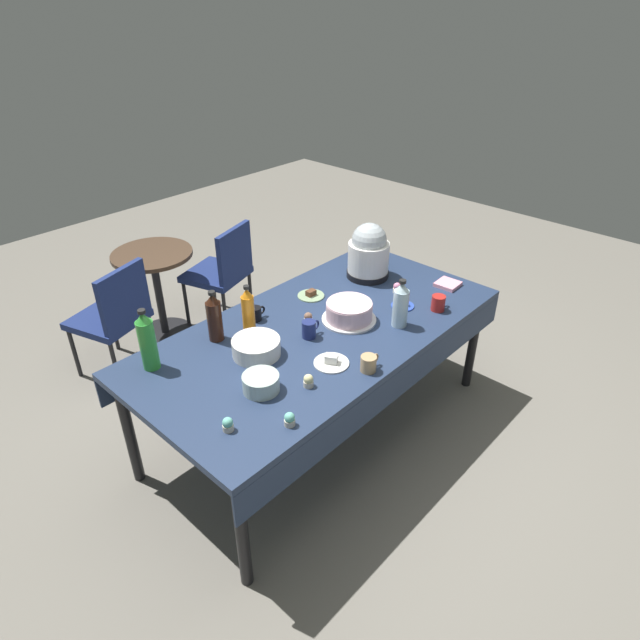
# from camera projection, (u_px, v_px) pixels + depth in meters

# --- Properties ---
(ground) EXTENTS (9.00, 9.00, 0.00)m
(ground) POSITION_uv_depth(u_px,v_px,m) (320.00, 426.00, 3.50)
(ground) COLOR slate
(potluck_table) EXTENTS (2.20, 1.10, 0.75)m
(potluck_table) POSITION_uv_depth(u_px,v_px,m) (320.00, 336.00, 3.14)
(potluck_table) COLOR navy
(potluck_table) RESTS_ON ground
(frosted_layer_cake) EXTENTS (0.32, 0.32, 0.12)m
(frosted_layer_cake) POSITION_uv_depth(u_px,v_px,m) (349.00, 312.00, 3.14)
(frosted_layer_cake) COLOR silver
(frosted_layer_cake) RESTS_ON potluck_table
(slow_cooker) EXTENTS (0.28, 0.28, 0.37)m
(slow_cooker) POSITION_uv_depth(u_px,v_px,m) (369.00, 252.00, 3.56)
(slow_cooker) COLOR black
(slow_cooker) RESTS_ON potluck_table
(glass_salad_bowl) EXTENTS (0.18, 0.18, 0.09)m
(glass_salad_bowl) POSITION_uv_depth(u_px,v_px,m) (261.00, 383.00, 2.60)
(glass_salad_bowl) COLOR #B2C6BC
(glass_salad_bowl) RESTS_ON potluck_table
(ceramic_snack_bowl) EXTENTS (0.26, 0.26, 0.09)m
(ceramic_snack_bowl) POSITION_uv_depth(u_px,v_px,m) (256.00, 347.00, 2.85)
(ceramic_snack_bowl) COLOR silver
(ceramic_snack_bowl) RESTS_ON potluck_table
(dessert_plate_sage) EXTENTS (0.17, 0.17, 0.04)m
(dessert_plate_sage) POSITION_uv_depth(u_px,v_px,m) (311.00, 295.00, 3.41)
(dessert_plate_sage) COLOR #8CA87F
(dessert_plate_sage) RESTS_ON potluck_table
(dessert_plate_cobalt) EXTENTS (0.14, 0.14, 0.06)m
(dessert_plate_cobalt) POSITION_uv_depth(u_px,v_px,m) (403.00, 304.00, 3.30)
(dessert_plate_cobalt) COLOR #2D4CB2
(dessert_plate_cobalt) RESTS_ON potluck_table
(dessert_plate_white) EXTENTS (0.18, 0.18, 0.05)m
(dessert_plate_white) POSITION_uv_depth(u_px,v_px,m) (331.00, 362.00, 2.80)
(dessert_plate_white) COLOR white
(dessert_plate_white) RESTS_ON potluck_table
(cupcake_cocoa) EXTENTS (0.05, 0.05, 0.07)m
(cupcake_cocoa) POSITION_uv_depth(u_px,v_px,m) (397.00, 288.00, 3.44)
(cupcake_cocoa) COLOR beige
(cupcake_cocoa) RESTS_ON potluck_table
(cupcake_rose) EXTENTS (0.05, 0.05, 0.07)m
(cupcake_rose) POSITION_uv_depth(u_px,v_px,m) (308.00, 381.00, 2.63)
(cupcake_rose) COLOR beige
(cupcake_rose) RESTS_ON potluck_table
(cupcake_vanilla) EXTENTS (0.05, 0.05, 0.07)m
(cupcake_vanilla) POSITION_uv_depth(u_px,v_px,m) (370.00, 253.00, 3.89)
(cupcake_vanilla) COLOR beige
(cupcake_vanilla) RESTS_ON potluck_table
(cupcake_mint) EXTENTS (0.05, 0.05, 0.07)m
(cupcake_mint) POSITION_uv_depth(u_px,v_px,m) (290.00, 419.00, 2.40)
(cupcake_mint) COLOR beige
(cupcake_mint) RESTS_ON potluck_table
(cupcake_lemon) EXTENTS (0.05, 0.05, 0.07)m
(cupcake_lemon) POSITION_uv_depth(u_px,v_px,m) (308.00, 318.00, 3.13)
(cupcake_lemon) COLOR beige
(cupcake_lemon) RESTS_ON potluck_table
(cupcake_berry) EXTENTS (0.05, 0.05, 0.07)m
(cupcake_berry) POSITION_uv_depth(u_px,v_px,m) (228.00, 424.00, 2.37)
(cupcake_berry) COLOR beige
(cupcake_berry) RESTS_ON potluck_table
(soda_bottle_water) EXTENTS (0.09, 0.09, 0.29)m
(soda_bottle_water) POSITION_uv_depth(u_px,v_px,m) (401.00, 305.00, 3.06)
(soda_bottle_water) COLOR silver
(soda_bottle_water) RESTS_ON potluck_table
(soda_bottle_lime_soda) EXTENTS (0.09, 0.09, 0.34)m
(soda_bottle_lime_soda) POSITION_uv_depth(u_px,v_px,m) (147.00, 341.00, 2.70)
(soda_bottle_lime_soda) COLOR green
(soda_bottle_lime_soda) RESTS_ON potluck_table
(soda_bottle_cola) EXTENTS (0.08, 0.08, 0.30)m
(soda_bottle_cola) POSITION_uv_depth(u_px,v_px,m) (214.00, 317.00, 2.93)
(soda_bottle_cola) COLOR #33190F
(soda_bottle_cola) RESTS_ON potluck_table
(soda_bottle_orange_juice) EXTENTS (0.07, 0.07, 0.30)m
(soda_bottle_orange_juice) POSITION_uv_depth(u_px,v_px,m) (248.00, 311.00, 2.99)
(soda_bottle_orange_juice) COLOR orange
(soda_bottle_orange_juice) RESTS_ON potluck_table
(coffee_mug_red) EXTENTS (0.12, 0.08, 0.09)m
(coffee_mug_red) POSITION_uv_depth(u_px,v_px,m) (438.00, 303.00, 3.25)
(coffee_mug_red) COLOR #B2231E
(coffee_mug_red) RESTS_ON potluck_table
(coffee_mug_tan) EXTENTS (0.12, 0.08, 0.09)m
(coffee_mug_tan) POSITION_uv_depth(u_px,v_px,m) (369.00, 363.00, 2.74)
(coffee_mug_tan) COLOR tan
(coffee_mug_tan) RESTS_ON potluck_table
(coffee_mug_navy) EXTENTS (0.12, 0.08, 0.10)m
(coffee_mug_navy) POSITION_uv_depth(u_px,v_px,m) (309.00, 329.00, 3.00)
(coffee_mug_navy) COLOR navy
(coffee_mug_navy) RESTS_ON potluck_table
(coffee_mug_black) EXTENTS (0.11, 0.07, 0.08)m
(coffee_mug_black) POSITION_uv_depth(u_px,v_px,m) (256.00, 313.00, 3.16)
(coffee_mug_black) COLOR black
(coffee_mug_black) RESTS_ON potluck_table
(paper_napkin_stack) EXTENTS (0.15, 0.15, 0.02)m
(paper_napkin_stack) POSITION_uv_depth(u_px,v_px,m) (448.00, 284.00, 3.53)
(paper_napkin_stack) COLOR pink
(paper_napkin_stack) RESTS_ON potluck_table
(maroon_chair_left) EXTENTS (0.55, 0.55, 0.85)m
(maroon_chair_left) POSITION_uv_depth(u_px,v_px,m) (114.00, 313.00, 3.74)
(maroon_chair_left) COLOR navy
(maroon_chair_left) RESTS_ON ground
(maroon_chair_right) EXTENTS (0.55, 0.55, 0.85)m
(maroon_chair_right) POSITION_uv_depth(u_px,v_px,m) (223.00, 268.00, 4.34)
(maroon_chair_right) COLOR navy
(maroon_chair_right) RESTS_ON ground
(round_cafe_table) EXTENTS (0.60, 0.60, 0.72)m
(round_cafe_table) POSITION_uv_depth(u_px,v_px,m) (156.00, 279.00, 4.16)
(round_cafe_table) COLOR #473323
(round_cafe_table) RESTS_ON ground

